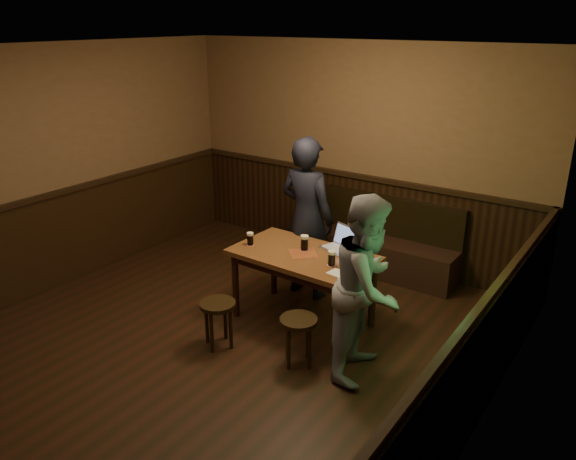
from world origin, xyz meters
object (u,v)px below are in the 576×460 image
Objects in this scene: bench at (373,246)px; pint_mid at (304,243)px; pint_left at (250,239)px; stool_left at (218,311)px; person_grey at (368,287)px; pint_right at (332,258)px; person_suit at (307,218)px; stool_right at (299,328)px; pub_table at (303,263)px; laptop at (341,243)px.

pint_mid is at bearing -91.39° from bench.
stool_left is at bearing -76.83° from pint_left.
stool_left is at bearing -111.38° from pint_mid.
pint_right is at bearing 51.64° from person_grey.
stool_right is at bearing 123.08° from person_suit.
bench is 2.34m from stool_right.
person_grey is (0.99, -0.49, -0.02)m from pint_mid.
stool_right is 3.09× the size of pint_right.
pint_left is at bearing 151.12° from stool_right.
pint_mid is at bearing 117.32° from pub_table.
pint_left is 0.75m from person_suit.
pint_right is at bearing -77.22° from bench.
pint_mid is 0.46m from pint_right.
bench is 14.35× the size of pint_right.
pub_table is at bearing -64.08° from pint_mid.
laptop is (0.84, 0.46, -0.01)m from pint_left.
person_grey reaches higher than bench.
stool_left is (-0.41, -2.50, 0.07)m from bench.
pint_left is 0.09× the size of person_grey.
bench is 4.64× the size of stool_right.
pint_mid reaches higher than pub_table.
person_grey reaches higher than pint_right.
laptop reaches higher than pint_left.
stool_right is at bearing -28.88° from pint_left.
stool_right is (0.81, 0.20, -0.00)m from stool_left.
pint_mid is 0.40× the size of laptop.
laptop is (-0.13, 0.41, -0.01)m from pint_right.
pint_left is (-0.17, 0.74, 0.47)m from stool_left.
person_grey reaches higher than pint_mid.
pint_right reaches higher than pint_left.
person_suit is at bearing 120.34° from stool_right.
person_suit is 1.62m from person_grey.
pint_left is 0.35× the size of laptop.
pint_left reaches higher than stool_right.
laptop is at bearing 159.99° from person_suit.
bench is 5.39× the size of laptop.
pub_table reaches higher than stool_right.
stool_left is 0.84m from stool_right.
pint_right reaches higher than pub_table.
stool_right is at bearing -88.79° from pint_right.
laptop is (0.30, 0.25, -0.02)m from pint_mid.
person_suit is at bearing -107.33° from bench.
pub_table is at bearing 64.88° from stool_left.
pint_mid reaches higher than pint_left.
person_suit reaches higher than laptop.
pint_mid is (0.37, 0.95, 0.48)m from stool_left.
pint_left is at bearing -158.65° from pint_mid.
pint_mid reaches higher than pint_right.
pub_table is at bearing 13.16° from pint_left.
pub_table is 0.62m from pint_left.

